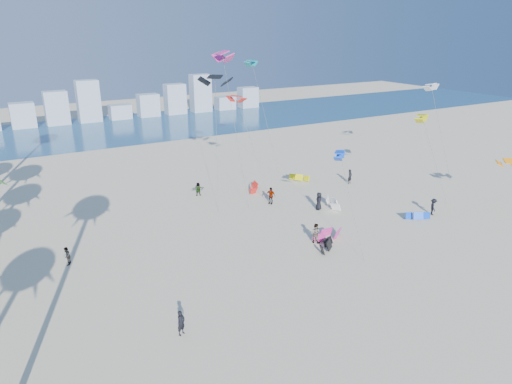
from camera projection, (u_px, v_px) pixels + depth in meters
ground at (344, 346)px, 28.22m from camera, size 220.00×220.00×0.00m
ocean at (94, 131)px, 87.09m from camera, size 220.00×220.00×0.00m
kitesurfer_near at (181, 323)px, 29.01m from camera, size 0.73×0.64×1.68m
kitesurfer_mid at (315, 233)px, 41.52m from camera, size 1.12×1.13×1.84m
kitesurfers_far at (292, 201)px, 49.25m from camera, size 35.57×18.58×1.92m
grounded_kites at (319, 208)px, 48.58m from camera, size 14.79×19.78×0.97m
flying_kites at (307, 88)px, 50.13m from camera, size 30.88×30.86×16.65m
distant_skyline at (76, 108)px, 93.69m from camera, size 85.00×3.00×8.40m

